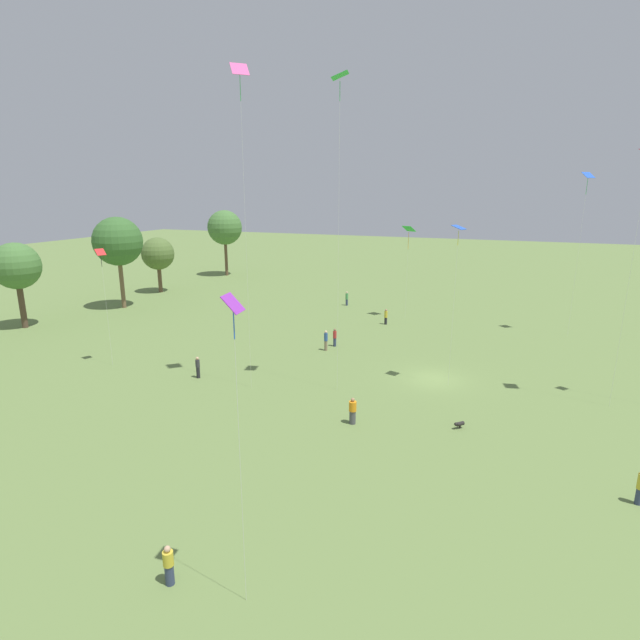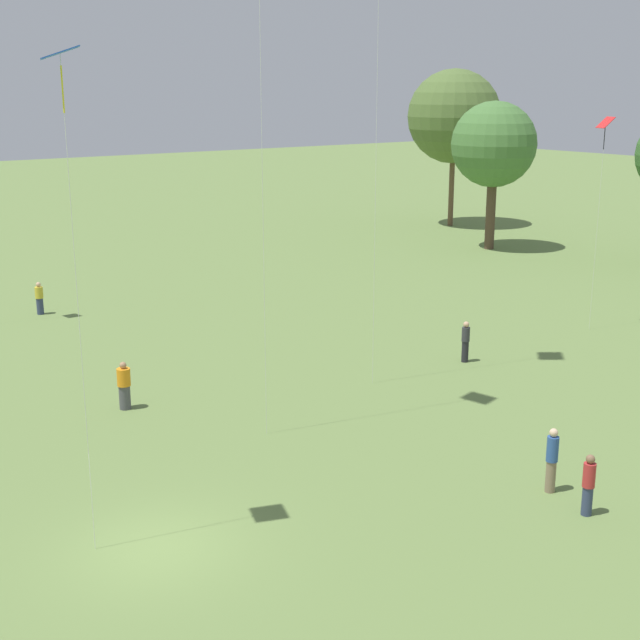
# 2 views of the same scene
# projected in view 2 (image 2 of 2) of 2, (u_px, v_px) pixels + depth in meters

# --- Properties ---
(ground_plane) EXTENTS (240.00, 240.00, 0.00)m
(ground_plane) POSITION_uv_depth(u_px,v_px,m) (156.00, 548.00, 21.80)
(ground_plane) COLOR olive
(tree_0) EXTENTS (7.33, 7.33, 12.32)m
(tree_0) POSITION_uv_depth(u_px,v_px,m) (454.00, 117.00, 70.10)
(tree_0) COLOR brown
(tree_0) RESTS_ON ground_plane
(tree_1) EXTENTS (5.77, 5.77, 10.04)m
(tree_1) POSITION_uv_depth(u_px,v_px,m) (494.00, 145.00, 60.14)
(tree_1) COLOR brown
(tree_1) RESTS_ON ground_plane
(person_1) EXTENTS (0.66, 0.66, 1.72)m
(person_1) POSITION_uv_depth(u_px,v_px,m) (124.00, 386.00, 31.02)
(person_1) COLOR #4C4C51
(person_1) RESTS_ON ground_plane
(person_3) EXTENTS (0.40, 0.40, 1.88)m
(person_3) POSITION_uv_depth(u_px,v_px,m) (552.00, 460.00, 24.61)
(person_3) COLOR #847056
(person_3) RESTS_ON ground_plane
(person_5) EXTENTS (0.55, 0.55, 1.63)m
(person_5) POSITION_uv_depth(u_px,v_px,m) (39.00, 298.00, 43.98)
(person_5) COLOR #333D5B
(person_5) RESTS_ON ground_plane
(person_6) EXTENTS (0.37, 0.37, 1.70)m
(person_6) POSITION_uv_depth(u_px,v_px,m) (588.00, 485.00, 23.29)
(person_6) COLOR #333D5B
(person_6) RESTS_ON ground_plane
(person_7) EXTENTS (0.42, 0.42, 1.71)m
(person_7) POSITION_uv_depth(u_px,v_px,m) (465.00, 341.00, 36.34)
(person_7) COLOR #232328
(person_7) RESTS_ON ground_plane
(kite_2) EXTENTS (0.86, 0.77, 9.66)m
(kite_2) POSITION_uv_depth(u_px,v_px,m) (605.00, 134.00, 39.20)
(kite_2) COLOR red
(kite_2) RESTS_ON ground_plane
(kite_5) EXTENTS (1.08, 1.06, 11.80)m
(kite_5) POSITION_uv_depth(u_px,v_px,m) (62.00, 78.00, 18.94)
(kite_5) COLOR blue
(kite_5) RESTS_ON ground_plane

